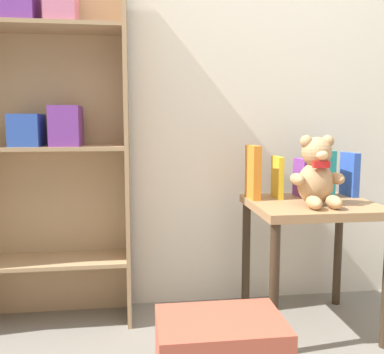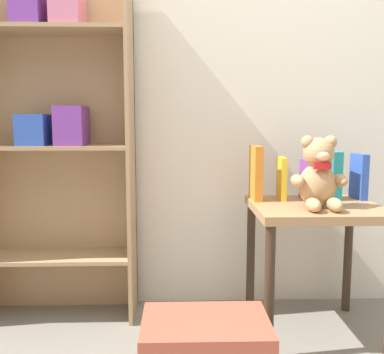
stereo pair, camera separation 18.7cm
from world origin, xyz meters
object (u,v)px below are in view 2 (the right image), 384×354
(book_standing_purple, at_px, (307,179))
(bookshelf_side, at_px, (57,124))
(book_standing_orange, at_px, (256,173))
(display_table, at_px, (315,226))
(teddy_bear, at_px, (319,175))
(book_standing_teal, at_px, (334,175))
(book_standing_yellow, at_px, (282,178))
(book_standing_blue, at_px, (359,176))

(book_standing_purple, bearing_deg, bookshelf_side, 172.32)
(bookshelf_side, height_order, book_standing_orange, bookshelf_side)
(display_table, bearing_deg, teddy_bear, -102.86)
(bookshelf_side, bearing_deg, book_standing_purple, -5.11)
(bookshelf_side, xyz_separation_m, book_standing_teal, (1.29, -0.11, -0.23))
(bookshelf_side, distance_m, book_standing_purple, 1.20)
(display_table, xyz_separation_m, teddy_bear, (-0.02, -0.07, 0.23))
(teddy_bear, bearing_deg, bookshelf_side, 164.63)
(teddy_bear, xyz_separation_m, book_standing_purple, (0.02, 0.21, -0.05))
(book_standing_yellow, bearing_deg, book_standing_blue, 3.51)
(bookshelf_side, relative_size, book_standing_orange, 6.65)
(display_table, relative_size, book_standing_orange, 2.36)
(bookshelf_side, height_order, book_standing_purple, bookshelf_side)
(teddy_bear, bearing_deg, book_standing_orange, 139.24)
(book_standing_yellow, bearing_deg, bookshelf_side, 176.39)
(bookshelf_side, height_order, book_standing_teal, bookshelf_side)
(book_standing_orange, bearing_deg, book_standing_purple, 1.69)
(book_standing_yellow, bearing_deg, teddy_bear, -60.61)
(bookshelf_side, xyz_separation_m, display_table, (1.17, -0.24, -0.44))
(display_table, height_order, book_standing_yellow, book_standing_yellow)
(book_standing_orange, distance_m, book_standing_purple, 0.24)
(display_table, distance_m, teddy_bear, 0.24)
(bookshelf_side, distance_m, book_standing_blue, 1.43)
(book_standing_yellow, bearing_deg, book_standing_orange, -172.37)
(book_standing_purple, relative_size, book_standing_teal, 0.82)
(book_standing_orange, height_order, book_standing_blue, book_standing_orange)
(book_standing_yellow, relative_size, book_standing_purple, 1.07)
(bookshelf_side, distance_m, book_standing_orange, 0.96)
(display_table, distance_m, book_standing_blue, 0.34)
(display_table, bearing_deg, bookshelf_side, 168.28)
(display_table, bearing_deg, book_standing_purple, 90.00)
(book_standing_teal, relative_size, book_standing_blue, 1.06)
(teddy_bear, bearing_deg, book_standing_teal, 55.76)
(teddy_bear, xyz_separation_m, book_standing_orange, (-0.22, 0.19, -0.01))
(book_standing_purple, bearing_deg, book_standing_blue, -2.73)
(teddy_bear, bearing_deg, book_standing_yellow, 116.92)
(bookshelf_side, relative_size, book_standing_teal, 7.45)
(book_standing_purple, bearing_deg, display_table, -92.58)
(bookshelf_side, distance_m, display_table, 1.27)
(display_table, distance_m, book_standing_teal, 0.27)
(book_standing_orange, bearing_deg, book_standing_blue, -0.52)
(bookshelf_side, xyz_separation_m, book_standing_orange, (0.93, -0.12, -0.22))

